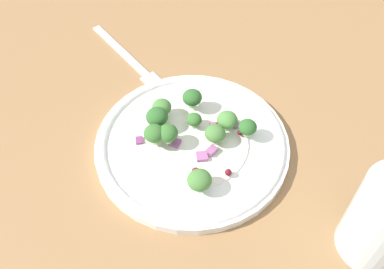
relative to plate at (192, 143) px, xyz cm
name	(u,v)px	position (x,y,z in cm)	size (l,w,h in cm)	color
ground_plane	(197,164)	(0.63, 1.87, -1.86)	(180.00, 180.00, 2.00)	olive
plate	(192,143)	(0.00, 0.00, 0.00)	(25.08, 25.08, 1.70)	white
dressing_pool	(192,141)	(0.00, 0.00, 0.44)	(14.54, 14.54, 0.20)	white
broccoli_floret_0	(248,127)	(-6.05, 3.66, 2.35)	(2.38, 2.38, 2.41)	#9EC684
broccoli_floret_1	(157,117)	(2.21, -4.51, 2.60)	(2.86, 2.86, 2.89)	#9EC684
broccoli_floret_2	(194,120)	(-1.69, -1.77, 1.88)	(2.01, 2.01, 2.03)	#8EB77A
broccoli_floret_3	(216,135)	(-2.24, 2.10, 2.16)	(2.64, 2.64, 2.67)	#ADD18E
broccoli_floret_4	(160,108)	(0.85, -5.74, 2.35)	(2.57, 2.57, 2.60)	#9EC684
broccoli_floret_5	(168,133)	(2.71, -1.40, 2.68)	(2.57, 2.57, 2.61)	#ADD18E
broccoli_floret_6	(192,98)	(-3.41, -4.44, 2.70)	(2.63, 2.63, 2.67)	#9EC684
broccoli_floret_7	(200,180)	(3.60, 6.17, 2.14)	(2.90, 2.90, 2.93)	#8EB77A
broccoli_floret_8	(227,120)	(-4.90, 1.06, 2.17)	(2.67, 2.67, 2.71)	#9EC684
broccoli_floret_9	(154,134)	(4.08, -2.34, 2.74)	(2.63, 2.63, 2.66)	#9EC684
cranberry_0	(196,119)	(-2.42, -2.23, 1.14)	(0.73, 0.73, 0.73)	#4C0A14
cranberry_1	(196,171)	(2.68, 4.25, 0.93)	(1.00, 1.00, 1.00)	maroon
cranberry_2	(219,125)	(-4.16, 0.31, 0.99)	(0.85, 0.85, 0.85)	#4C0A14
cranberry_3	(228,172)	(-0.28, 6.84, 1.11)	(0.84, 0.84, 0.84)	maroon
cranberry_4	(240,133)	(-5.46, 3.08, 1.12)	(0.72, 0.72, 0.72)	#4C0A14
cranberry_5	(156,134)	(3.16, -3.43, 0.90)	(0.70, 0.70, 0.70)	maroon
onion_bit_0	(215,127)	(-3.56, 0.21, 0.99)	(1.14, 1.29, 0.35)	#934C84
onion_bit_1	(139,141)	(5.41, -4.07, 0.62)	(0.91, 1.16, 0.43)	#843D75
onion_bit_2	(175,143)	(1.99, -0.95, 0.77)	(1.23, 1.31, 0.42)	#934C84
onion_bit_3	(200,158)	(1.01, 2.89, 0.82)	(1.38, 1.35, 0.46)	#A35B93
onion_bit_4	(212,150)	(-0.82, 2.98, 1.04)	(0.97, 1.37, 0.44)	#A35B93
onion_bit_5	(235,125)	(-6.26, 1.29, 0.55)	(1.00, 1.37, 0.33)	#934C84
fork	(130,59)	(-2.69, -19.50, -0.61)	(2.47, 18.63, 0.50)	silver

